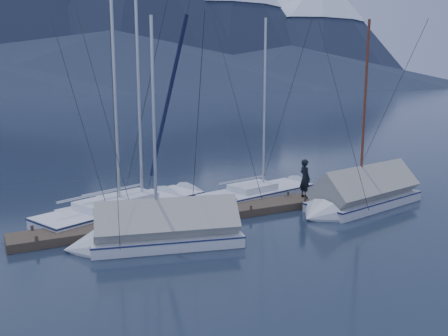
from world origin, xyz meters
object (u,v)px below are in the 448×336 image
Objects in this scene: sailboat_open_mid at (152,203)px; sailboat_covered_far at (153,234)px; sailboat_open_right at (270,192)px; sailboat_covered_near at (358,198)px; person at (305,178)px; sailboat_open_left at (130,208)px.

sailboat_open_mid is 1.17× the size of sailboat_covered_far.
sailboat_covered_far is at bearing -150.72° from sailboat_open_right.
person is (-1.83, 1.75, 0.81)m from sailboat_covered_near.
sailboat_covered_far is (-0.53, -4.87, 0.26)m from sailboat_open_left.
sailboat_open_mid is 7.56m from person.
sailboat_open_left is at bearing -160.91° from sailboat_open_mid.
sailboat_open_left is at bearing 177.39° from sailboat_open_right.
sailboat_covered_far is (-1.76, -5.29, 0.26)m from sailboat_open_mid.
sailboat_open_left is at bearing 156.26° from sailboat_covered_near.
sailboat_covered_far reaches higher than person.
sailboat_open_mid reaches higher than sailboat_open_right.
person is at bearing 14.75° from sailboat_covered_far.
sailboat_open_left is 1.09× the size of sailboat_covered_near.
sailboat_covered_far is (-8.07, -4.52, 0.27)m from sailboat_open_right.
sailboat_open_mid is 5.58m from sailboat_covered_far.
sailboat_covered_near is 10.44m from sailboat_covered_far.
person is (8.07, -2.60, 1.10)m from sailboat_open_left.
sailboat_open_left is 8.55m from person.
sailboat_open_right is at bearing 120.52° from sailboat_covered_near.
sailboat_open_mid is at bearing 151.14° from sailboat_covered_near.
sailboat_open_right is (7.54, -0.34, -0.01)m from sailboat_open_left.
sailboat_open_right is (6.31, -0.77, -0.01)m from sailboat_open_mid.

